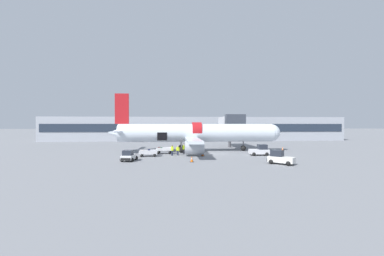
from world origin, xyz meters
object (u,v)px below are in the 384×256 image
(baggage_tug_rear, at_px, (129,156))
(ground_crew_loader_b, at_px, (172,150))
(baggage_cart_queued, at_px, (149,153))
(ground_crew_loader_a, at_px, (184,149))
(airplane, at_px, (194,134))
(suitcase_on_tarmac_upright, at_px, (150,152))
(baggage_cart_loading, at_px, (164,150))
(baggage_tug_lead, at_px, (260,151))
(ground_crew_driver, at_px, (178,150))
(baggage_tug_mid, at_px, (280,158))

(baggage_tug_rear, distance_m, ground_crew_loader_b, 7.78)
(baggage_cart_queued, height_order, ground_crew_loader_a, ground_crew_loader_a)
(airplane, relative_size, suitcase_on_tarmac_upright, 53.66)
(baggage_tug_rear, distance_m, baggage_cart_loading, 8.77)
(baggage_tug_lead, distance_m, ground_crew_loader_b, 13.95)
(ground_crew_loader_b, bearing_deg, suitcase_on_tarmac_upright, 144.74)
(airplane, distance_m, ground_crew_driver, 6.75)
(baggage_cart_queued, bearing_deg, baggage_tug_lead, 0.51)
(ground_crew_loader_a, height_order, ground_crew_loader_b, ground_crew_loader_b)
(airplane, bearing_deg, baggage_tug_mid, -57.28)
(baggage_cart_loading, distance_m, baggage_cart_queued, 3.85)
(baggage_tug_rear, bearing_deg, ground_crew_loader_a, 43.62)
(airplane, distance_m, suitcase_on_tarmac_upright, 8.81)
(ground_crew_loader_a, xyz_separation_m, ground_crew_loader_b, (-1.90, -1.99, 0.03))
(ground_crew_loader_b, relative_size, ground_crew_driver, 1.06)
(baggage_cart_queued, height_order, ground_crew_driver, ground_crew_driver)
(baggage_tug_mid, distance_m, baggage_cart_queued, 18.90)
(ground_crew_driver, bearing_deg, airplane, 60.81)
(airplane, relative_size, baggage_tug_lead, 10.00)
(baggage_tug_lead, height_order, baggage_cart_queued, baggage_tug_lead)
(baggage_cart_loading, relative_size, ground_crew_loader_a, 2.26)
(ground_crew_loader_a, bearing_deg, baggage_tug_mid, -43.69)
(baggage_tug_rear, height_order, ground_crew_driver, ground_crew_driver)
(baggage_tug_rear, relative_size, ground_crew_loader_a, 1.80)
(airplane, height_order, baggage_cart_loading, airplane)
(airplane, bearing_deg, baggage_cart_loading, -147.63)
(airplane, bearing_deg, ground_crew_driver, -119.19)
(baggage_tug_mid, relative_size, baggage_cart_queued, 0.85)
(airplane, bearing_deg, baggage_cart_queued, -138.85)
(baggage_tug_rear, distance_m, ground_crew_driver, 8.60)
(ground_crew_loader_b, bearing_deg, baggage_tug_rear, -137.30)
(baggage_cart_loading, relative_size, baggage_cart_queued, 0.97)
(baggage_tug_mid, bearing_deg, ground_crew_loader_a, 136.31)
(baggage_tug_lead, xyz_separation_m, baggage_tug_rear, (-19.65, -4.60, -0.11))
(ground_crew_driver, bearing_deg, baggage_cart_queued, -166.46)
(baggage_tug_lead, xyz_separation_m, ground_crew_driver, (-13.05, 0.91, 0.07))
(baggage_tug_mid, distance_m, suitcase_on_tarmac_upright, 20.77)
(airplane, relative_size, baggage_cart_queued, 8.54)
(baggage_tug_lead, height_order, suitcase_on_tarmac_upright, baggage_tug_lead)
(ground_crew_driver, height_order, suitcase_on_tarmac_upright, ground_crew_driver)
(ground_crew_loader_a, distance_m, ground_crew_loader_b, 2.75)
(baggage_cart_loading, distance_m, suitcase_on_tarmac_upright, 2.36)
(ground_crew_loader_b, bearing_deg, ground_crew_driver, 15.17)
(baggage_cart_loading, distance_m, ground_crew_driver, 3.11)
(airplane, distance_m, baggage_cart_loading, 6.88)
(baggage_tug_lead, height_order, ground_crew_loader_a, baggage_tug_lead)
(baggage_cart_loading, height_order, suitcase_on_tarmac_upright, baggage_cart_loading)
(baggage_cart_queued, xyz_separation_m, ground_crew_loader_b, (3.56, 0.83, 0.38))
(baggage_cart_queued, xyz_separation_m, suitcase_on_tarmac_upright, (-0.15, 3.46, -0.24))
(airplane, bearing_deg, ground_crew_loader_a, -118.68)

